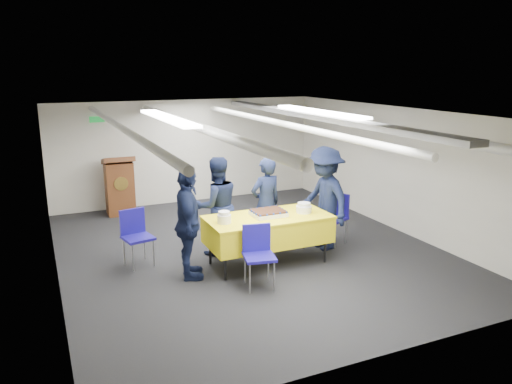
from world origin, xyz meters
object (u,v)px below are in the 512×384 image
chair_left (136,231)px  sailor_d (324,198)px  chair_near (258,249)px  sailor_c (188,224)px  sailor_b (217,206)px  podium (120,185)px  chair_right (335,213)px  serving_table (268,229)px  sailor_a (266,204)px  sheet_cake (268,213)px

chair_left → sailor_d: sailor_d is taller
chair_near → sailor_c: sailor_c is taller
chair_near → sailor_b: (-0.10, 1.41, 0.28)m
podium → chair_near: size_ratio=1.44×
chair_right → chair_left: 3.40m
serving_table → chair_left: (-1.88, 0.81, -0.03)m
podium → sailor_c: size_ratio=0.76×
serving_table → sailor_c: sailor_c is taller
podium → chair_left: (-0.23, -2.88, -0.08)m
chair_left → serving_table: bearing=-23.3°
sailor_a → chair_right: bearing=160.9°
sheet_cake → chair_left: size_ratio=0.60×
sheet_cake → chair_right: size_ratio=0.60×
chair_right → sheet_cake: bearing=-165.5°
chair_right → sailor_d: (-0.34, -0.18, 0.34)m
chair_left → sailor_c: bearing=-54.8°
sailor_c → sailor_d: sailor_d is taller
serving_table → sailor_a: 0.70m
sailor_b → chair_left: bearing=-3.2°
sailor_d → chair_left: bearing=-104.4°
serving_table → podium: size_ratio=1.53×
chair_near → sailor_a: bearing=60.6°
sheet_cake → chair_right: chair_right is taller
sailor_c → chair_right: bearing=-67.0°
podium → sailor_a: size_ratio=0.80×
podium → chair_left: podium is taller
chair_right → podium: bearing=133.7°
sailor_a → sailor_b: (-0.83, 0.12, 0.02)m
sheet_cake → sailor_c: size_ratio=0.32×
podium → chair_near: (1.18, -4.37, -0.08)m
sheet_cake → sailor_b: bearing=129.8°
chair_near → sailor_d: size_ratio=0.50×
chair_near → chair_right: (1.97, 1.08, 0.00)m
sailor_a → sailor_c: sailor_c is taller
chair_near → chair_right: size_ratio=1.00×
sailor_c → sheet_cake: bearing=-73.4°
serving_table → sailor_c: bearing=-178.4°
chair_left → sailor_a: bearing=-5.3°
podium → sailor_d: 4.46m
chair_left → podium: bearing=85.4°
sailor_b → sailor_c: 1.05m
chair_near → chair_left: same height
podium → sailor_d: bearing=-51.0°
chair_left → sailor_d: size_ratio=0.50×
chair_right → chair_left: same height
sheet_cake → sailor_a: size_ratio=0.33×
podium → sailor_d: sailor_d is taller
chair_near → sailor_a: sailor_a is taller
chair_left → sailor_d: (3.03, -0.58, 0.34)m
chair_left → sailor_c: size_ratio=0.53×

